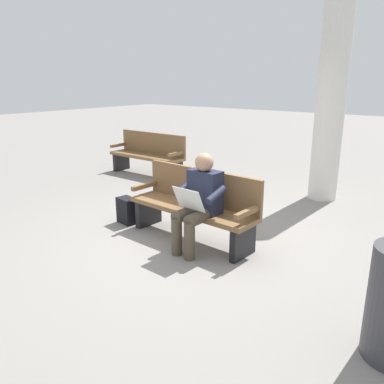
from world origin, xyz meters
name	(u,v)px	position (x,y,z in m)	size (l,w,h in m)	color
ground_plane	(191,239)	(0.00, 0.00, 0.00)	(40.00, 40.00, 0.00)	gray
bench_near	(195,204)	(0.00, -0.07, 0.46)	(1.82, 0.58, 0.90)	brown
person_seated	(199,200)	(-0.26, 0.18, 0.63)	(0.59, 0.59, 1.18)	#1E2338
backpack	(128,211)	(1.10, 0.08, 0.18)	(0.31, 0.27, 0.37)	black
bench_far	(148,154)	(2.91, -2.23, 0.46)	(1.80, 0.48, 0.90)	brown
support_pillar	(331,101)	(-0.69, -2.84, 1.66)	(0.48, 0.48, 3.32)	silver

